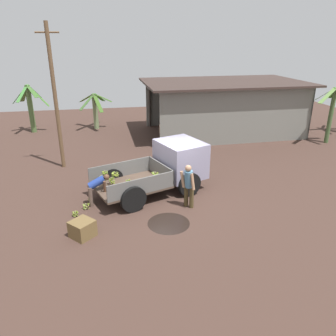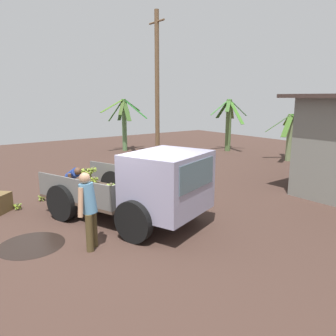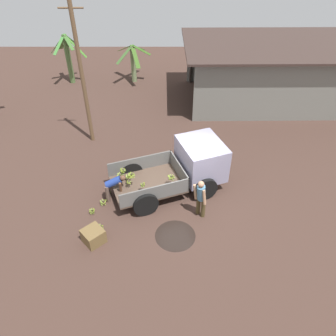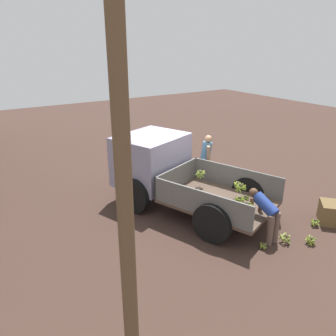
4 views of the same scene
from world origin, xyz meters
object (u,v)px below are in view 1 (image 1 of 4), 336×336
at_px(banana_bunch_on_ground_0, 88,224).
at_px(banana_bunch_on_ground_2, 86,206).
at_px(person_worker_loading, 96,187).
at_px(banana_bunch_on_ground_3, 90,199).
at_px(person_bystander_near_shed, 162,133).
at_px(banana_bunch_on_ground_1, 75,213).
at_px(person_foreground_visitor, 189,184).
at_px(utility_pole, 55,98).
at_px(cargo_truck, 171,164).
at_px(wooden_crate_0, 82,229).

distance_m(banana_bunch_on_ground_0, banana_bunch_on_ground_2, 1.27).
bearing_deg(person_worker_loading, banana_bunch_on_ground_3, 128.31).
distance_m(person_bystander_near_shed, banana_bunch_on_ground_3, 7.29).
bearing_deg(banana_bunch_on_ground_1, person_foreground_visitor, -1.46).
bearing_deg(utility_pole, person_foreground_visitor, -46.18).
xyz_separation_m(cargo_truck, banana_bunch_on_ground_0, (-3.33, -2.49, -0.93)).
bearing_deg(wooden_crate_0, person_worker_loading, 77.98).
relative_size(person_bystander_near_shed, banana_bunch_on_ground_2, 5.65).
distance_m(cargo_truck, banana_bunch_on_ground_0, 4.26).
bearing_deg(person_worker_loading, banana_bunch_on_ground_1, -140.49).
xyz_separation_m(cargo_truck, wooden_crate_0, (-3.45, -3.03, -0.77)).
bearing_deg(banana_bunch_on_ground_1, cargo_truck, 24.14).
distance_m(person_foreground_visitor, person_worker_loading, 3.39).
bearing_deg(person_foreground_visitor, banana_bunch_on_ground_3, -63.73).
relative_size(person_worker_loading, wooden_crate_0, 1.81).
xyz_separation_m(person_foreground_visitor, banana_bunch_on_ground_2, (-3.69, 0.56, -0.80)).
xyz_separation_m(person_foreground_visitor, banana_bunch_on_ground_1, (-4.04, 0.10, -0.82)).
distance_m(banana_bunch_on_ground_2, wooden_crate_0, 1.81).
bearing_deg(wooden_crate_0, banana_bunch_on_ground_3, 86.27).
bearing_deg(banana_bunch_on_ground_1, banana_bunch_on_ground_2, 52.59).
xyz_separation_m(banana_bunch_on_ground_1, wooden_crate_0, (0.32, -1.34, 0.16)).
distance_m(utility_pole, wooden_crate_0, 7.17).
xyz_separation_m(cargo_truck, utility_pole, (-4.66, 3.34, 2.27)).
height_order(banana_bunch_on_ground_1, banana_bunch_on_ground_3, banana_bunch_on_ground_1).
bearing_deg(banana_bunch_on_ground_2, cargo_truck, 19.77).
bearing_deg(wooden_crate_0, cargo_truck, 41.32).
bearing_deg(person_worker_loading, banana_bunch_on_ground_0, -106.80).
relative_size(person_worker_loading, banana_bunch_on_ground_0, 4.61).
height_order(utility_pole, banana_bunch_on_ground_2, utility_pole).
bearing_deg(banana_bunch_on_ground_0, banana_bunch_on_ground_3, 88.98).
bearing_deg(banana_bunch_on_ground_2, person_bystander_near_shed, 59.15).
xyz_separation_m(banana_bunch_on_ground_0, banana_bunch_on_ground_2, (-0.09, 1.26, 0.02)).
relative_size(utility_pole, wooden_crate_0, 10.00).
height_order(cargo_truck, banana_bunch_on_ground_0, cargo_truck).
xyz_separation_m(utility_pole, banana_bunch_on_ground_0, (1.33, -5.84, -3.20)).
xyz_separation_m(person_bystander_near_shed, banana_bunch_on_ground_1, (-4.37, -7.18, -0.73)).
relative_size(person_bystander_near_shed, banana_bunch_on_ground_1, 6.55).
height_order(utility_pole, person_bystander_near_shed, utility_pole).
bearing_deg(person_bystander_near_shed, banana_bunch_on_ground_2, 59.45).
relative_size(utility_pole, person_worker_loading, 5.53).
bearing_deg(banana_bunch_on_ground_1, wooden_crate_0, -76.60).
xyz_separation_m(banana_bunch_on_ground_1, banana_bunch_on_ground_3, (0.48, 1.06, -0.03)).
bearing_deg(person_foreground_visitor, wooden_crate_0, -27.23).
relative_size(banana_bunch_on_ground_3, wooden_crate_0, 0.28).
xyz_separation_m(cargo_truck, banana_bunch_on_ground_3, (-3.29, -0.63, -0.96)).
height_order(person_worker_loading, banana_bunch_on_ground_1, person_worker_loading).
bearing_deg(person_bystander_near_shed, wooden_crate_0, 64.90).
bearing_deg(utility_pole, banana_bunch_on_ground_2, -74.84).
bearing_deg(person_bystander_near_shed, person_foreground_visitor, 87.75).
bearing_deg(person_worker_loading, wooden_crate_0, -107.09).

